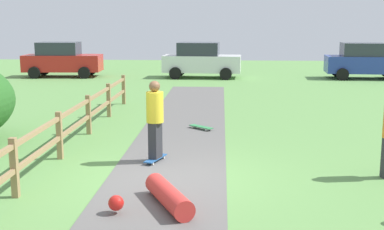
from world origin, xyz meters
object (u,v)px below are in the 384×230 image
Objects in this scene: skater_fallen at (165,197)px; skateboard_loose at (201,127)px; skater_riding at (155,117)px; parked_car_white at (201,60)px; parked_car_blue at (365,61)px; parked_car_red at (62,60)px.

skater_fallen reaches higher than skateboard_loose.
skater_riding is at bearing 100.51° from skater_fallen.
skater_fallen is at bearing -93.36° from skateboard_loose.
skater_riding is 16.87m from parked_car_white.
skater_fallen is at bearing -113.72° from parked_car_blue.
parked_car_white is at bearing 90.51° from skater_fallen.
parked_car_white is at bearing 180.00° from parked_car_blue.
parked_car_white and parked_car_blue have the same top height.
skateboard_loose is at bearing 75.69° from skater_riding.
parked_car_blue is 16.54m from parked_car_red.
skater_riding is 1.15× the size of skater_fallen.
parked_car_blue is (9.15, 16.86, -0.08)m from skater_riding.
skater_riding reaches higher than skater_fallen.
parked_car_white is at bearing 0.04° from parked_car_red.
skater_fallen is 21.47m from parked_car_blue.
parked_car_white is (-0.18, 19.64, 0.76)m from skater_fallen.
skateboard_loose is 0.17× the size of parked_car_white.
parked_car_white is at bearing 92.31° from skateboard_loose.
skateboard_loose is 15.77m from parked_car_blue.
parked_car_blue is at bearing 58.34° from skateboard_loose.
parked_car_red is at bearing 113.68° from skater_riding.
skater_fallen is 19.66m from parked_car_white.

